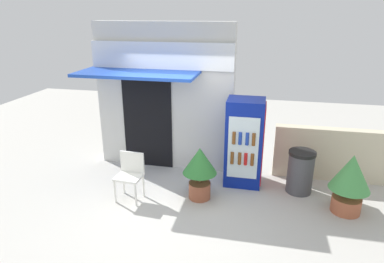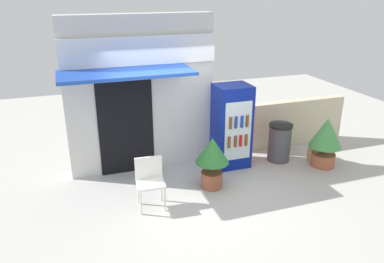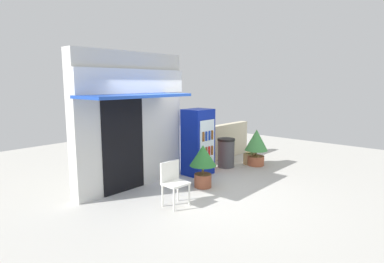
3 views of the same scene
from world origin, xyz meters
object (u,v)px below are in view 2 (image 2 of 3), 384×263
object	(u,v)px
drink_cooler	(232,126)
trash_bin	(279,142)
potted_plant_near_shop	(212,157)
potted_plant_curbside	(326,138)
cardboard_box	(318,154)
plastic_chair	(150,178)

from	to	relation	value
drink_cooler	trash_bin	size ratio (longest dim) A/B	2.08
drink_cooler	trash_bin	bearing A→B (deg)	-7.07
potted_plant_near_shop	potted_plant_curbside	bearing A→B (deg)	1.73
potted_plant_near_shop	trash_bin	world-z (taller)	potted_plant_near_shop
trash_bin	potted_plant_near_shop	bearing A→B (deg)	-160.89
potted_plant_near_shop	trash_bin	size ratio (longest dim) A/B	1.20
trash_bin	potted_plant_curbside	bearing A→B (deg)	-36.80
cardboard_box	potted_plant_near_shop	bearing A→B (deg)	-173.06
plastic_chair	potted_plant_curbside	xyz separation A→B (m)	(3.81, 0.33, 0.11)
plastic_chair	drink_cooler	bearing A→B (deg)	27.29
potted_plant_near_shop	trash_bin	bearing A→B (deg)	19.11
plastic_chair	potted_plant_near_shop	xyz separation A→B (m)	(1.24, 0.26, 0.11)
potted_plant_near_shop	trash_bin	distance (m)	1.94
plastic_chair	trash_bin	distance (m)	3.20
cardboard_box	plastic_chair	bearing A→B (deg)	-171.53
potted_plant_near_shop	plastic_chair	bearing A→B (deg)	-168.34
plastic_chair	potted_plant_near_shop	world-z (taller)	potted_plant_near_shop
drink_cooler	trash_bin	world-z (taller)	drink_cooler
plastic_chair	trash_bin	xyz separation A→B (m)	(3.07, 0.89, -0.10)
plastic_chair	potted_plant_near_shop	bearing A→B (deg)	11.66
drink_cooler	cardboard_box	distance (m)	2.07
drink_cooler	potted_plant_curbside	xyz separation A→B (m)	(1.83, -0.69, -0.23)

